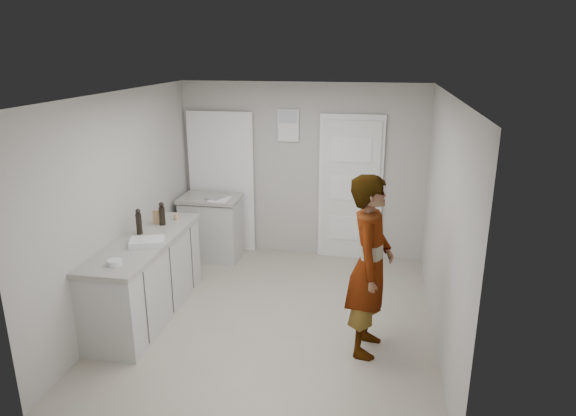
% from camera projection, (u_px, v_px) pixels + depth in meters
% --- Properties ---
extents(ground, '(4.00, 4.00, 0.00)m').
position_uv_depth(ground, '(276.00, 317.00, 5.87)').
color(ground, '#A69B8B').
rests_on(ground, ground).
extents(room_shell, '(4.00, 4.00, 4.00)m').
position_uv_depth(room_shell, '(290.00, 186.00, 7.43)').
color(room_shell, '#B4B0AA').
rests_on(room_shell, ground).
extents(main_counter, '(0.64, 1.96, 0.93)m').
position_uv_depth(main_counter, '(146.00, 281.00, 5.80)').
color(main_counter, beige).
rests_on(main_counter, ground).
extents(side_counter, '(0.84, 0.61, 0.93)m').
position_uv_depth(side_counter, '(212.00, 230.00, 7.41)').
color(side_counter, beige).
rests_on(side_counter, ground).
extents(person, '(0.51, 0.72, 1.83)m').
position_uv_depth(person, '(370.00, 266.00, 4.99)').
color(person, silver).
rests_on(person, ground).
extents(cake_mix_box, '(0.10, 0.05, 0.17)m').
position_uv_depth(cake_mix_box, '(157.00, 217.00, 6.14)').
color(cake_mix_box, '#A87D54').
rests_on(cake_mix_box, main_counter).
extents(spice_jar, '(0.05, 0.05, 0.08)m').
position_uv_depth(spice_jar, '(176.00, 217.00, 6.28)').
color(spice_jar, tan).
rests_on(spice_jar, main_counter).
extents(oil_cruet_a, '(0.07, 0.07, 0.28)m').
position_uv_depth(oil_cruet_a, '(162.00, 214.00, 6.07)').
color(oil_cruet_a, black).
rests_on(oil_cruet_a, main_counter).
extents(oil_cruet_b, '(0.07, 0.07, 0.30)m').
position_uv_depth(oil_cruet_b, '(139.00, 222.00, 5.77)').
color(oil_cruet_b, black).
rests_on(oil_cruet_b, main_counter).
extents(baking_dish, '(0.42, 0.36, 0.06)m').
position_uv_depth(baking_dish, '(147.00, 242.00, 5.49)').
color(baking_dish, silver).
rests_on(baking_dish, main_counter).
extents(egg_bowl, '(0.14, 0.14, 0.05)m').
position_uv_depth(egg_bowl, '(115.00, 262.00, 4.97)').
color(egg_bowl, silver).
rests_on(egg_bowl, main_counter).
extents(papers, '(0.27, 0.34, 0.01)m').
position_uv_depth(papers, '(220.00, 199.00, 7.14)').
color(papers, white).
rests_on(papers, side_counter).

